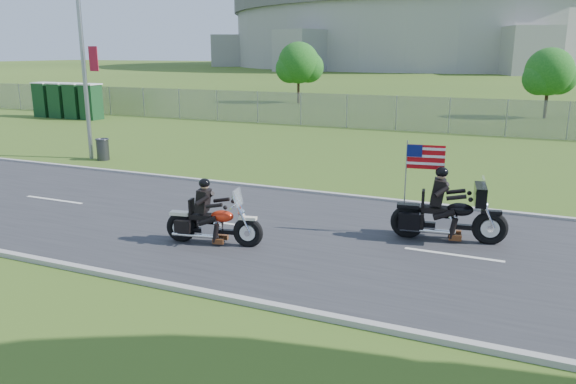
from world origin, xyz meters
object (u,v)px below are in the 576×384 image
at_px(streetlight, 84,23).
at_px(porta_toilet_d, 44,100).
at_px(trash_can, 103,150).
at_px(motorcycle_follow, 448,217).
at_px(motorcycle_lead, 212,224).
at_px(porta_toilet_b, 75,102).
at_px(porta_toilet_a, 91,102).
at_px(porta_toilet_c, 59,101).

relative_size(streetlight, porta_toilet_d, 4.35).
bearing_deg(trash_can, streetlight, 156.71).
bearing_deg(motorcycle_follow, trash_can, 153.12).
xyz_separation_m(motorcycle_lead, motorcycle_follow, (5.10, 2.51, 0.11)).
relative_size(streetlight, porta_toilet_b, 4.35).
distance_m(streetlight, porta_toilet_d, 18.40).
relative_size(porta_toilet_b, trash_can, 2.59).
bearing_deg(motorcycle_follow, porta_toilet_d, 143.14).
bearing_deg(motorcycle_follow, streetlight, 152.88).
height_order(streetlight, porta_toilet_b, streetlight).
relative_size(porta_toilet_a, porta_toilet_b, 1.00).
xyz_separation_m(motorcycle_lead, trash_can, (-9.87, 7.42, -0.07)).
distance_m(streetlight, trash_can, 5.25).
bearing_deg(porta_toilet_c, porta_toilet_a, 0.00).
height_order(porta_toilet_a, porta_toilet_d, same).
bearing_deg(motorcycle_lead, porta_toilet_d, 132.58).
distance_m(porta_toilet_a, porta_toilet_d, 4.20).
relative_size(motorcycle_follow, trash_can, 3.11).
xyz_separation_m(streetlight, porta_toilet_b, (-11.42, 10.78, -4.49)).
bearing_deg(motorcycle_lead, porta_toilet_c, 130.97).
distance_m(porta_toilet_d, motorcycle_lead, 30.95).
relative_size(porta_toilet_d, motorcycle_lead, 0.95).
relative_size(porta_toilet_c, trash_can, 2.59).
height_order(porta_toilet_a, porta_toilet_b, same).
bearing_deg(trash_can, porta_toilet_a, 134.07).
bearing_deg(porta_toilet_b, streetlight, -43.35).
bearing_deg(porta_toilet_b, motorcycle_follow, -30.56).
height_order(motorcycle_follow, trash_can, motorcycle_follow).
bearing_deg(streetlight, porta_toilet_a, 132.91).
bearing_deg(porta_toilet_b, porta_toilet_a, 0.00).
xyz_separation_m(porta_toilet_a, porta_toilet_b, (-1.40, 0.00, 0.00)).
relative_size(streetlight, motorcycle_lead, 4.13).
height_order(streetlight, trash_can, streetlight).
height_order(porta_toilet_a, motorcycle_follow, motorcycle_follow).
distance_m(porta_toilet_c, motorcycle_lead, 29.84).
bearing_deg(motorcycle_follow, porta_toilet_b, 140.74).
relative_size(porta_toilet_a, motorcycle_follow, 0.83).
bearing_deg(porta_toilet_a, motorcycle_lead, -41.93).
height_order(porta_toilet_b, porta_toilet_c, same).
xyz_separation_m(porta_toilet_b, motorcycle_follow, (27.10, -16.00, -0.52)).
bearing_deg(porta_toilet_b, porta_toilet_c, 180.00).
bearing_deg(motorcycle_lead, trash_can, 132.37).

